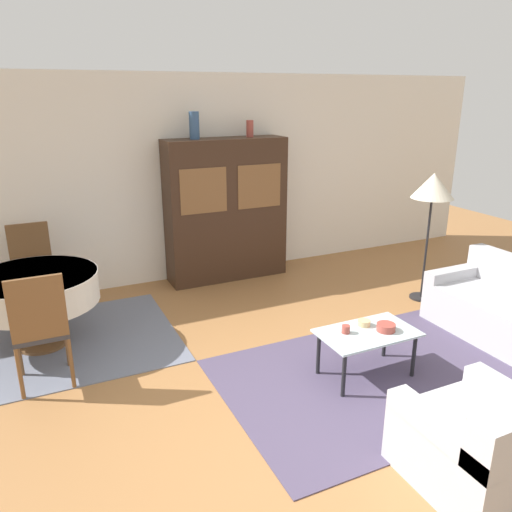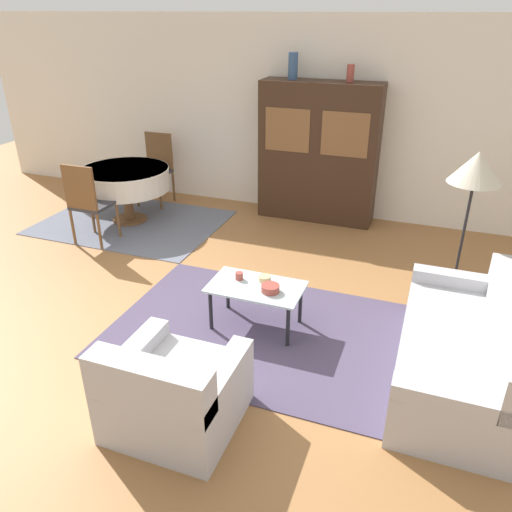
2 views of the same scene
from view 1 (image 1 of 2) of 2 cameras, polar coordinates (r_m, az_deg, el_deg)
The scene contains 16 objects.
ground_plane at distance 4.08m, azimuth 6.13°, elevation -18.95°, with size 14.00×14.00×0.00m, color #9E6B3D.
wall_back at distance 6.71m, azimuth -9.78°, elevation 8.47°, with size 10.00×0.06×2.70m.
area_rug at distance 4.79m, azimuth 13.65°, elevation -13.22°, with size 2.79×1.90×0.01m.
dining_rug at distance 5.56m, azimuth -22.37°, elevation -9.47°, with size 2.48×1.81×0.01m.
armchair at distance 3.76m, azimuth 24.62°, elevation -19.03°, with size 0.87×0.84×0.75m.
coffee_table at distance 4.60m, azimuth 12.60°, elevation -9.01°, with size 0.87×0.52×0.43m.
display_cabinet at distance 6.74m, azimuth -3.43°, elevation 5.26°, with size 1.61×0.46×1.90m.
dining_table at distance 5.37m, azimuth -23.92°, elevation -3.49°, with size 1.21×1.21×0.76m.
dining_chair_near at distance 4.60m, azimuth -23.49°, elevation -7.22°, with size 0.44×0.44×1.05m.
dining_chair_far at distance 6.17m, azimuth -24.21°, elevation -0.97°, with size 0.44×0.44×1.05m.
floor_lamp at distance 6.23m, azimuth 19.57°, elevation 7.19°, with size 0.50×0.50×1.57m.
cup at distance 4.50m, azimuth 10.23°, elevation -8.24°, with size 0.07×0.07×0.07m.
bowl at distance 4.62m, azimuth 14.63°, elevation -7.89°, with size 0.17×0.17×0.07m.
bowl_small at distance 4.67m, azimuth 12.25°, elevation -7.48°, with size 0.12×0.12×0.05m.
vase_tall at distance 6.44m, azimuth -7.07°, elevation 14.59°, with size 0.13×0.13×0.34m.
vase_short at distance 6.72m, azimuth -0.71°, elevation 14.35°, with size 0.09×0.09×0.21m.
Camera 1 is at (-1.74, -2.75, 2.47)m, focal length 35.00 mm.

